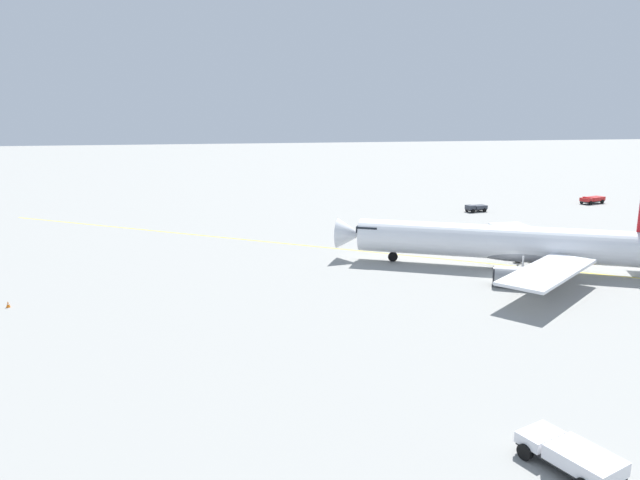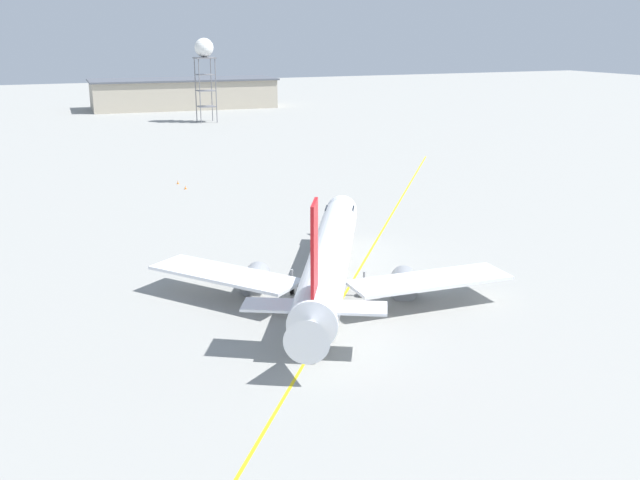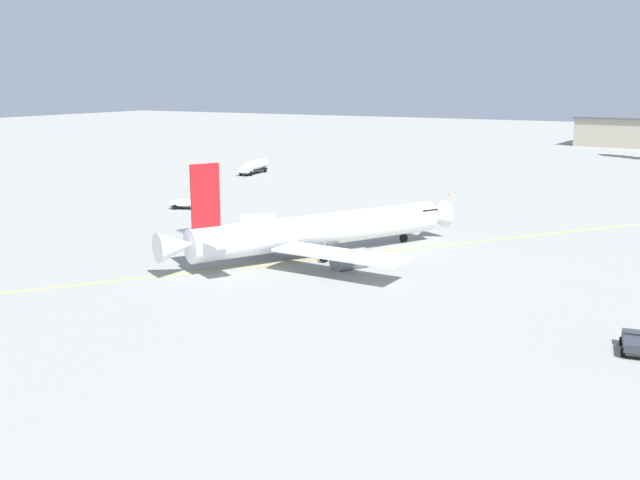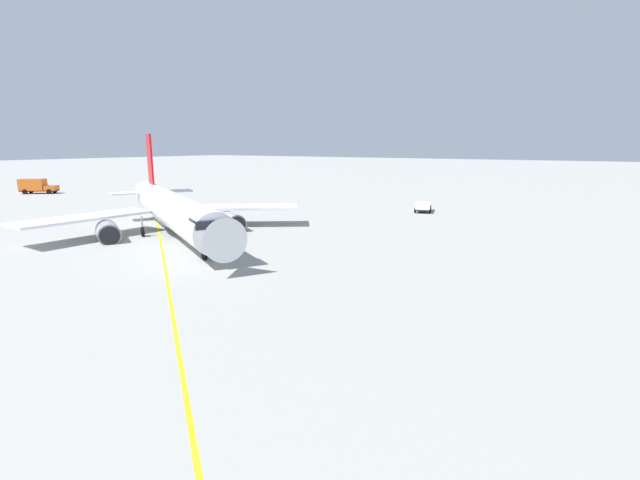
{
  "view_description": "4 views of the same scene",
  "coord_description": "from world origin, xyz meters",
  "px_view_note": "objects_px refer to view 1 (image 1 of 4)",
  "views": [
    {
      "loc": [
        32.42,
        50.96,
        16.46
      ],
      "look_at": [
        19.09,
        -5.1,
        3.89
      ],
      "focal_mm": 32.05,
      "sensor_mm": 36.0,
      "label": 1
    },
    {
      "loc": [
        -59.82,
        23.14,
        22.96
      ],
      "look_at": [
        1.1,
        -3.46,
        4.06
      ],
      "focal_mm": 41.31,
      "sensor_mm": 36.0,
      "label": 2
    },
    {
      "loc": [
        -73.04,
        -42.91,
        19.9
      ],
      "look_at": [
        -2.56,
        -3.89,
        2.06
      ],
      "focal_mm": 40.64,
      "sensor_mm": 36.0,
      "label": 3
    },
    {
      "loc": [
        39.47,
        -37.01,
        10.08
      ],
      "look_at": [
        19.09,
        -5.1,
        2.17
      ],
      "focal_mm": 25.63,
      "sensor_mm": 36.0,
      "label": 4
    }
  ],
  "objects_px": {
    "safety_cone_near": "(8,304)",
    "ops_pickup_truck": "(592,199)",
    "baggage_truck_truck": "(476,208)",
    "airliner_main": "(511,245)",
    "pushback_tug_truck": "(571,455)"
  },
  "relations": [
    {
      "from": "airliner_main",
      "to": "safety_cone_near",
      "type": "distance_m",
      "value": 49.94
    },
    {
      "from": "airliner_main",
      "to": "safety_cone_near",
      "type": "xyz_separation_m",
      "value": [
        49.86,
        1.28,
        -2.48
      ]
    },
    {
      "from": "baggage_truck_truck",
      "to": "airliner_main",
      "type": "bearing_deg",
      "value": 57.8
    },
    {
      "from": "safety_cone_near",
      "to": "ops_pickup_truck",
      "type": "bearing_deg",
      "value": -156.15
    },
    {
      "from": "ops_pickup_truck",
      "to": "safety_cone_near",
      "type": "distance_m",
      "value": 99.87
    },
    {
      "from": "pushback_tug_truck",
      "to": "ops_pickup_truck",
      "type": "relative_size",
      "value": 0.94
    },
    {
      "from": "baggage_truck_truck",
      "to": "ops_pickup_truck",
      "type": "xyz_separation_m",
      "value": [
        -26.31,
        -3.44,
        0.1
      ]
    },
    {
      "from": "airliner_main",
      "to": "ops_pickup_truck",
      "type": "xyz_separation_m",
      "value": [
        -41.48,
        -39.11,
        -1.95
      ]
    },
    {
      "from": "pushback_tug_truck",
      "to": "safety_cone_near",
      "type": "height_order",
      "value": "pushback_tug_truck"
    },
    {
      "from": "pushback_tug_truck",
      "to": "safety_cone_near",
      "type": "relative_size",
      "value": 9.31
    },
    {
      "from": "baggage_truck_truck",
      "to": "safety_cone_near",
      "type": "distance_m",
      "value": 74.79
    },
    {
      "from": "ops_pickup_truck",
      "to": "safety_cone_near",
      "type": "xyz_separation_m",
      "value": [
        91.34,
        40.39,
        -0.53
      ]
    },
    {
      "from": "baggage_truck_truck",
      "to": "safety_cone_near",
      "type": "bearing_deg",
      "value": 20.44
    },
    {
      "from": "baggage_truck_truck",
      "to": "safety_cone_near",
      "type": "height_order",
      "value": "baggage_truck_truck"
    },
    {
      "from": "pushback_tug_truck",
      "to": "ops_pickup_truck",
      "type": "height_order",
      "value": "ops_pickup_truck"
    }
  ]
}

